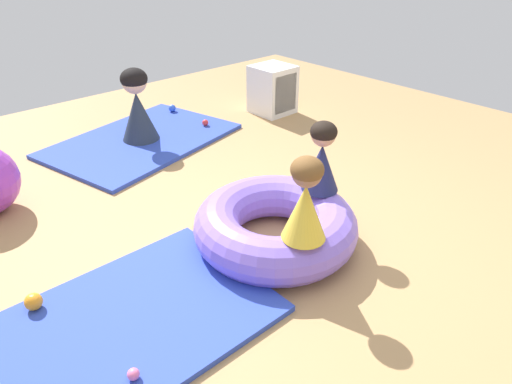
# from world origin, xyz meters

# --- Properties ---
(ground_plane) EXTENTS (8.00, 8.00, 0.00)m
(ground_plane) POSITION_xyz_m (0.00, 0.00, 0.00)
(ground_plane) COLOR tan
(gym_mat_center_rear) EXTENTS (1.61, 1.11, 0.04)m
(gym_mat_center_rear) POSITION_xyz_m (-1.16, -0.05, 0.02)
(gym_mat_center_rear) COLOR #2D47B7
(gym_mat_center_rear) RESTS_ON ground
(gym_mat_front) EXTENTS (2.07, 1.62, 0.04)m
(gym_mat_front) POSITION_xyz_m (0.25, 2.18, 0.02)
(gym_mat_front) COLOR #2D47B7
(gym_mat_front) RESTS_ON ground
(inflatable_cushion) EXTENTS (1.14, 1.14, 0.32)m
(inflatable_cushion) POSITION_xyz_m (0.01, -0.05, 0.16)
(inflatable_cushion) COLOR #8466E0
(inflatable_cushion) RESTS_ON ground
(child_in_yellow) EXTENTS (0.28, 0.28, 0.53)m
(child_in_yellow) POSITION_xyz_m (-0.12, -0.42, 0.58)
(child_in_yellow) COLOR yellow
(child_in_yellow) RESTS_ON inflatable_cushion
(child_in_navy) EXTENTS (0.28, 0.28, 0.51)m
(child_in_navy) POSITION_xyz_m (0.41, -0.10, 0.57)
(child_in_navy) COLOR navy
(child_in_navy) RESTS_ON inflatable_cushion
(adult_seated) EXTENTS (0.50, 0.50, 0.74)m
(adult_seated) POSITION_xyz_m (0.25, 2.18, 0.40)
(adult_seated) COLOR #232D3D
(adult_seated) RESTS_ON gym_mat_front
(play_ball_orange) EXTENTS (0.10, 0.10, 0.10)m
(play_ball_orange) POSITION_xyz_m (-1.49, 0.40, 0.09)
(play_ball_orange) COLOR orange
(play_ball_orange) RESTS_ON gym_mat_center_rear
(play_ball_blue) EXTENTS (0.08, 0.08, 0.08)m
(play_ball_blue) POSITION_xyz_m (0.95, 2.66, 0.08)
(play_ball_blue) COLOR blue
(play_ball_blue) RESTS_ON gym_mat_front
(play_ball_pink) EXTENTS (0.06, 0.06, 0.06)m
(play_ball_pink) POSITION_xyz_m (-1.32, -0.42, 0.07)
(play_ball_pink) COLOR pink
(play_ball_pink) RESTS_ON gym_mat_center_rear
(play_ball_red) EXTENTS (0.07, 0.07, 0.07)m
(play_ball_red) POSITION_xyz_m (0.97, 2.03, 0.08)
(play_ball_red) COLOR red
(play_ball_red) RESTS_ON gym_mat_front
(storage_cube) EXTENTS (0.44, 0.44, 0.56)m
(storage_cube) POSITION_xyz_m (1.90, 1.90, 0.28)
(storage_cube) COLOR white
(storage_cube) RESTS_ON ground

